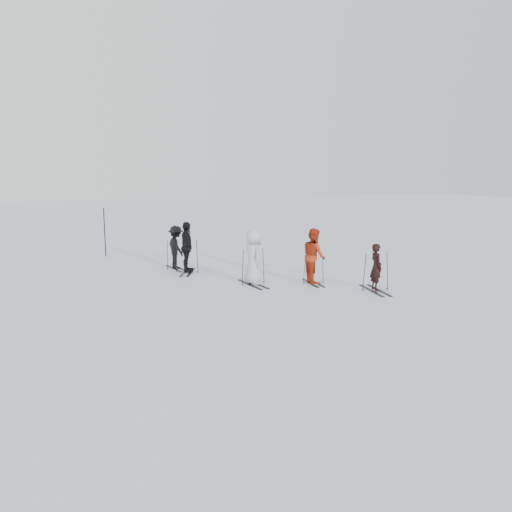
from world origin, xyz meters
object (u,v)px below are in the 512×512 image
Objects in this scene: skier_red at (314,256)px; piste_marker at (105,232)px; skier_uphill_far at (176,248)px; skier_near_dark at (376,268)px; skier_uphill_left at (187,248)px; skier_grey at (253,257)px.

piste_marker is at bearing 43.04° from skier_red.
skier_red is 1.12× the size of skier_uphill_far.
skier_near_dark is 0.79× the size of skier_uphill_left.
piste_marker is at bearing 46.12° from skier_near_dark.
piste_marker is (-7.55, 10.65, 0.36)m from skier_near_dark.
piste_marker reaches higher than skier_uphill_left.
skier_red is 10.81m from piste_marker.
skier_uphill_far is at bearing 49.82° from skier_near_dark.
piste_marker is (-6.21, 8.85, 0.17)m from skier_red.
piste_marker reaches higher than skier_near_dark.
skier_uphill_left is at bearing -64.14° from piste_marker.
skier_uphill_left is at bearing 53.60° from skier_near_dark.
skier_near_dark is 13.06m from piste_marker.
skier_uphill_far is (-1.79, 3.96, -0.10)m from skier_grey.
piste_marker is at bearing 22.35° from skier_grey.
skier_red is 5.14m from skier_uphill_left.
piste_marker reaches higher than skier_red.
skier_near_dark is 0.81× the size of skier_grey.
skier_grey is (-2.06, 0.65, -0.00)m from skier_red.
skier_uphill_left is 1.03m from skier_uphill_far.
skier_red is at bearing -111.36° from skier_uphill_left.
skier_near_dark is at bearing -114.01° from skier_uphill_left.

